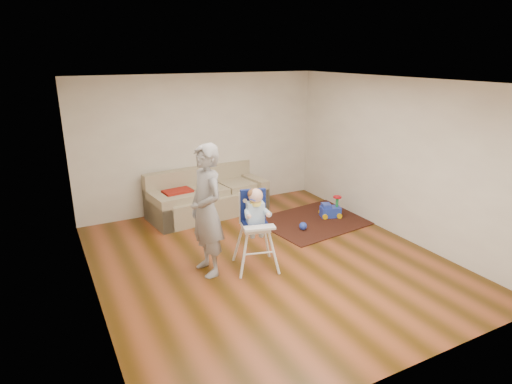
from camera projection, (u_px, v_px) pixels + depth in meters
name	position (u px, v px, depth m)	size (l,w,h in m)	color
ground	(268.00, 260.00, 6.64)	(5.50, 5.50, 0.00)	#452B09
room_envelope	(252.00, 135.00, 6.50)	(5.04, 5.52, 2.72)	beige
sofa	(208.00, 193.00, 8.40)	(2.41, 1.22, 0.89)	#968F68
side_table	(175.00, 206.00, 8.31)	(0.45, 0.45, 0.45)	black
area_rug	(315.00, 221.00, 8.19)	(2.02, 1.52, 0.02)	black
ride_on_toy	(331.00, 207.00, 8.31)	(0.38, 0.27, 0.41)	blue
toy_ball	(303.00, 226.00, 7.72)	(0.14, 0.14, 0.14)	blue
high_chair	(256.00, 230.00, 6.25)	(0.70, 0.70, 1.24)	white
adult	(207.00, 211.00, 6.00)	(0.70, 0.46, 1.91)	gray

